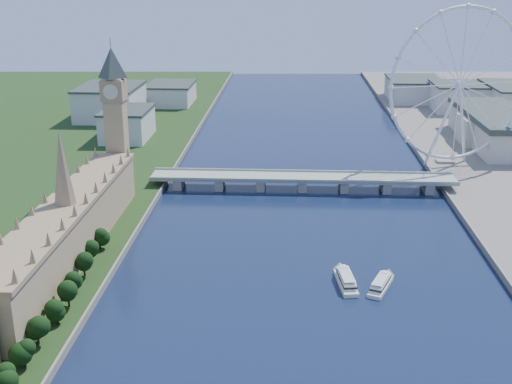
{
  "coord_description": "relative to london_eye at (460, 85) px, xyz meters",
  "views": [
    {
      "loc": [
        -9.93,
        -144.02,
        149.18
      ],
      "look_at": [
        -28.88,
        210.0,
        27.77
      ],
      "focal_mm": 45.0,
      "sensor_mm": 36.0,
      "label": 1
    }
  ],
  "objects": [
    {
      "name": "westminster_bridge",
      "position": [
        -119.98,
        -55.08,
        -60.89
      ],
      "size": [
        220.0,
        22.0,
        9.5
      ],
      "color": "gray",
      "rests_on": "ground"
    },
    {
      "name": "county_hall",
      "position": [
        55.02,
        74.92,
        -67.52
      ],
      "size": [
        54.0,
        144.0,
        35.0
      ],
      "primitive_type": null,
      "color": "beige",
      "rests_on": "ground"
    },
    {
      "name": "big_ben",
      "position": [
        -247.98,
        -77.08,
        -0.95
      ],
      "size": [
        20.02,
        20.02,
        110.0
      ],
      "color": "tan",
      "rests_on": "ground"
    },
    {
      "name": "tree_row",
      "position": [
        -232.98,
        -281.08,
        -58.03
      ],
      "size": [
        8.23,
        216.23,
        21.21
      ],
      "color": "black",
      "rests_on": "ground"
    },
    {
      "name": "tour_boat_far",
      "position": [
        -83.21,
        -209.47,
        -67.52
      ],
      "size": [
        17.42,
        28.56,
        6.17
      ],
      "primitive_type": null,
      "rotation": [
        0.0,
        0.0,
        -0.4
      ],
      "color": "silver",
      "rests_on": "ground"
    },
    {
      "name": "london_eye",
      "position": [
        0.0,
        0.0,
        0.0
      ],
      "size": [
        113.6,
        39.12,
        124.3
      ],
      "color": "silver",
      "rests_on": "ground"
    },
    {
      "name": "city_skyline",
      "position": [
        -80.75,
        205.0,
        -50.56
      ],
      "size": [
        505.0,
        280.0,
        32.0
      ],
      "color": "beige",
      "rests_on": "ground"
    },
    {
      "name": "tour_boat_near",
      "position": [
        -100.14,
        -206.57,
        -67.52
      ],
      "size": [
        11.58,
        31.31,
        6.76
      ],
      "primitive_type": null,
      "rotation": [
        0.0,
        0.0,
        0.13
      ],
      "color": "beige",
      "rests_on": "ground"
    },
    {
      "name": "parliament_range",
      "position": [
        -247.98,
        -185.08,
        -49.04
      ],
      "size": [
        24.0,
        200.0,
        70.0
      ],
      "color": "tan",
      "rests_on": "ground"
    }
  ]
}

